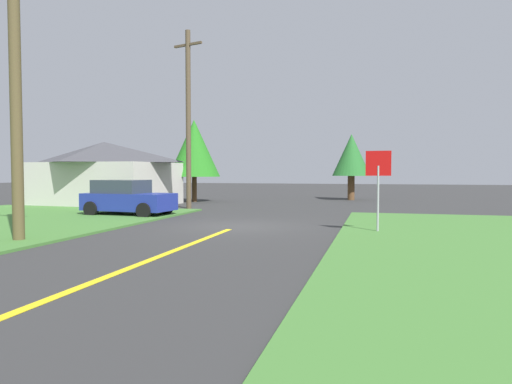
% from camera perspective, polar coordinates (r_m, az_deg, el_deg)
% --- Properties ---
extents(ground_plane, '(120.00, 120.00, 0.00)m').
position_cam_1_polar(ground_plane, '(16.88, -2.29, -4.25)').
color(ground_plane, '#313131').
extents(lane_stripe_center, '(0.20, 14.00, 0.01)m').
position_cam_1_polar(lane_stripe_center, '(9.62, -16.62, -9.48)').
color(lane_stripe_center, yellow).
rests_on(lane_stripe_center, ground).
extents(stop_sign, '(0.80, 0.11, 2.66)m').
position_cam_1_polar(stop_sign, '(15.28, 14.88, 2.06)').
color(stop_sign, '#9EA0A8').
rests_on(stop_sign, ground).
extents(parked_car_near_building, '(4.12, 2.26, 1.62)m').
position_cam_1_polar(parked_car_near_building, '(21.58, -15.66, -0.72)').
color(parked_car_near_building, navy).
rests_on(parked_car_near_building, ground).
extents(utility_pole_near, '(1.80, 0.32, 9.35)m').
position_cam_1_polar(utility_pole_near, '(14.80, -27.63, 13.11)').
color(utility_pole_near, brown).
rests_on(utility_pole_near, ground).
extents(utility_pole_mid, '(1.77, 0.60, 9.49)m').
position_cam_1_polar(utility_pole_mid, '(25.21, -8.36, 9.11)').
color(utility_pole_mid, brown).
rests_on(utility_pole_mid, ground).
extents(oak_tree_left, '(3.40, 3.40, 5.41)m').
position_cam_1_polar(oak_tree_left, '(30.76, -7.65, 5.37)').
color(oak_tree_left, brown).
rests_on(oak_tree_left, ground).
extents(pine_tree_center, '(2.66, 2.66, 4.63)m').
position_cam_1_polar(pine_tree_center, '(33.08, 11.71, 4.44)').
color(pine_tree_center, brown).
rests_on(pine_tree_center, ground).
extents(barn, '(8.00, 6.01, 3.77)m').
position_cam_1_polar(barn, '(29.14, -18.21, 2.20)').
color(barn, beige).
rests_on(barn, ground).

